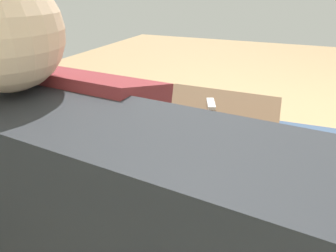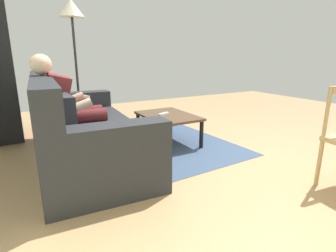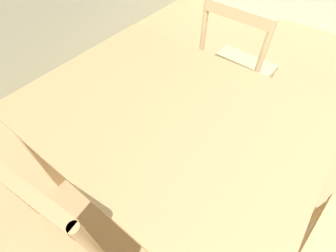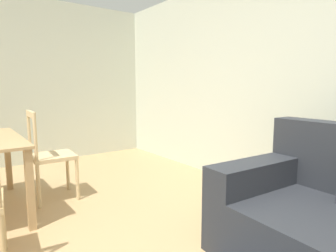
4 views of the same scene
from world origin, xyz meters
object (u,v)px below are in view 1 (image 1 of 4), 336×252
at_px(couch, 160,232).
at_px(tv_remote, 211,104).
at_px(coffee_table, 215,110).
at_px(person_lounging, 110,172).

distance_m(couch, tv_remote, 1.09).
bearing_deg(couch, coffee_table, -86.21).
xyz_separation_m(couch, coffee_table, (0.08, -1.14, 0.01)).
bearing_deg(coffee_table, person_lounging, 86.85).
relative_size(couch, tv_remote, 13.22).
xyz_separation_m(coffee_table, tv_remote, (0.02, 0.05, 0.06)).
bearing_deg(couch, person_lounging, 22.21).
relative_size(couch, coffee_table, 2.63).
bearing_deg(person_lounging, coffee_table, -93.15).
bearing_deg(coffee_table, couch, 93.79).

